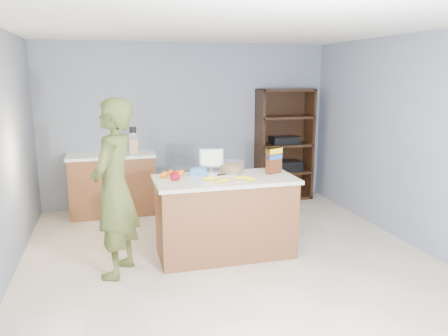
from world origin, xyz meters
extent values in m
cube|color=beige|center=(0.00, 0.00, 0.00)|extent=(4.50, 5.00, 0.02)
cube|color=gray|center=(0.00, 2.50, 1.25)|extent=(4.50, 0.02, 2.50)
cube|color=gray|center=(0.00, -2.50, 1.25)|extent=(4.50, 0.02, 2.50)
cube|color=gray|center=(2.25, 0.00, 1.25)|extent=(0.02, 5.00, 2.50)
cube|color=white|center=(0.00, 0.00, 2.50)|extent=(4.50, 5.00, 0.02)
cube|color=brown|center=(0.00, 0.30, 0.43)|extent=(1.50, 0.70, 0.86)
cube|color=silver|center=(0.00, 0.30, 0.88)|extent=(1.56, 0.76, 0.04)
cube|color=black|center=(0.00, 0.30, 0.05)|extent=(1.46, 0.66, 0.10)
cube|color=brown|center=(-1.20, 2.20, 0.43)|extent=(1.20, 0.60, 0.86)
cube|color=white|center=(-1.20, 2.20, 0.88)|extent=(1.24, 0.62, 0.04)
cube|color=black|center=(1.55, 2.48, 0.90)|extent=(0.90, 0.04, 1.80)
cube|color=black|center=(1.12, 2.30, 0.90)|extent=(0.04, 0.40, 1.80)
cube|color=black|center=(1.98, 2.30, 0.90)|extent=(0.04, 0.40, 1.80)
cube|color=black|center=(1.55, 2.30, 0.02)|extent=(0.90, 0.40, 0.04)
cube|color=black|center=(1.55, 2.30, 0.45)|extent=(0.90, 0.40, 0.04)
cube|color=black|center=(1.55, 2.30, 0.90)|extent=(0.90, 0.40, 0.04)
cube|color=black|center=(1.55, 2.30, 1.35)|extent=(0.90, 0.40, 0.04)
cube|color=black|center=(1.55, 2.30, 1.78)|extent=(0.90, 0.40, 0.04)
cube|color=black|center=(1.55, 2.30, 0.55)|extent=(0.55, 0.32, 0.16)
cube|color=black|center=(1.55, 2.30, 0.98)|extent=(0.45, 0.30, 0.12)
imported|color=#475222|center=(-1.20, 0.10, 0.90)|extent=(0.66, 0.78, 1.81)
cube|color=tan|center=(-0.88, 2.12, 1.01)|extent=(0.12, 0.10, 0.22)
cylinder|color=black|center=(-0.92, 2.12, 1.17)|extent=(0.02, 0.02, 0.09)
cylinder|color=black|center=(-0.90, 2.12, 1.17)|extent=(0.02, 0.02, 0.09)
cylinder|color=black|center=(-0.88, 2.12, 1.17)|extent=(0.02, 0.02, 0.09)
cylinder|color=black|center=(-0.86, 2.12, 1.17)|extent=(0.02, 0.02, 0.09)
cylinder|color=black|center=(-0.84, 2.12, 1.17)|extent=(0.02, 0.02, 0.09)
cube|color=white|center=(-0.05, 0.45, 0.90)|extent=(0.24, 0.16, 0.00)
cube|color=white|center=(0.05, 0.41, 0.90)|extent=(0.24, 0.17, 0.00)
ellipsoid|color=yellow|center=(-0.18, 0.22, 0.92)|extent=(0.20, 0.07, 0.04)
ellipsoid|color=yellow|center=(-0.08, 0.09, 0.92)|extent=(0.19, 0.14, 0.04)
ellipsoid|color=yellow|center=(0.17, 0.16, 0.92)|extent=(0.20, 0.07, 0.04)
ellipsoid|color=yellow|center=(0.20, 0.10, 0.92)|extent=(0.17, 0.17, 0.04)
sphere|color=maroon|center=(-0.53, 0.47, 0.94)|extent=(0.07, 0.07, 0.07)
sphere|color=maroon|center=(-0.54, 0.32, 0.94)|extent=(0.07, 0.07, 0.07)
sphere|color=maroon|center=(-0.57, 0.31, 0.94)|extent=(0.07, 0.07, 0.07)
sphere|color=orange|center=(-0.67, 0.45, 0.93)|extent=(0.07, 0.07, 0.07)
sphere|color=orange|center=(-0.56, 0.57, 0.93)|extent=(0.07, 0.07, 0.07)
sphere|color=orange|center=(-0.47, 0.50, 0.93)|extent=(0.07, 0.07, 0.07)
sphere|color=orange|center=(-0.45, 0.54, 0.93)|extent=(0.07, 0.07, 0.07)
sphere|color=orange|center=(-0.64, 0.51, 0.93)|extent=(0.07, 0.07, 0.07)
sphere|color=orange|center=(-0.51, 0.51, 0.93)|extent=(0.07, 0.07, 0.07)
cube|color=blue|center=(-0.26, 0.50, 0.94)|extent=(0.20, 0.16, 0.08)
cylinder|color=#267219|center=(0.14, 0.54, 0.95)|extent=(0.27, 0.27, 0.09)
cylinder|color=white|center=(0.14, 0.54, 0.97)|extent=(0.30, 0.30, 0.13)
cylinder|color=silver|center=(-0.08, 0.62, 0.91)|extent=(0.12, 0.12, 0.01)
cylinder|color=silver|center=(-0.08, 0.62, 0.94)|extent=(0.02, 0.02, 0.05)
cube|color=silver|center=(-0.08, 0.62, 1.07)|extent=(0.28, 0.11, 0.22)
cube|color=yellow|center=(-0.09, 0.60, 1.07)|extent=(0.23, 0.07, 0.18)
cube|color=#592B14|center=(0.60, 0.36, 1.05)|extent=(0.21, 0.14, 0.30)
cube|color=yellow|center=(0.60, 0.36, 1.17)|extent=(0.21, 0.15, 0.06)
cube|color=blue|center=(0.60, 0.36, 1.10)|extent=(0.21, 0.15, 0.05)
camera|label=1|loc=(-1.24, -4.24, 2.01)|focal=35.00mm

